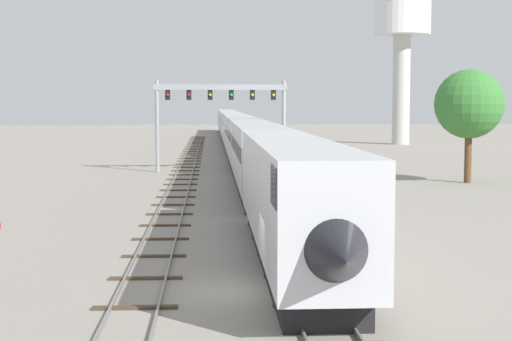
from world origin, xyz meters
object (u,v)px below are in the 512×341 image
(signal_gantry, at_px, (221,105))
(trackside_tree_left, at_px, (469,105))
(passenger_train, at_px, (236,132))
(water_tower, at_px, (402,30))

(signal_gantry, height_order, trackside_tree_left, trackside_tree_left)
(passenger_train, height_order, trackside_tree_left, trackside_tree_left)
(signal_gantry, distance_m, water_tower, 54.39)
(passenger_train, bearing_deg, trackside_tree_left, -66.49)
(water_tower, xyz_separation_m, trackside_tree_left, (-8.57, -56.62, -11.04))
(passenger_train, bearing_deg, water_tower, 34.75)
(signal_gantry, distance_m, trackside_tree_left, 22.20)
(passenger_train, xyz_separation_m, trackside_tree_left, (16.93, -38.93, 3.51))
(water_tower, height_order, trackside_tree_left, water_tower)
(trackside_tree_left, bearing_deg, water_tower, 81.39)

